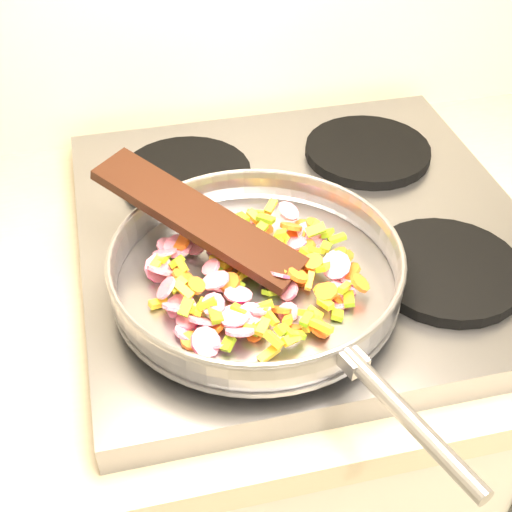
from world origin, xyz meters
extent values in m
cube|color=#939399|center=(-0.70, 1.67, 0.92)|extent=(0.60, 0.60, 0.04)
cylinder|color=black|center=(-0.84, 1.52, 0.95)|extent=(0.19, 0.19, 0.02)
cylinder|color=black|center=(-0.56, 1.52, 0.95)|extent=(0.19, 0.19, 0.02)
cylinder|color=black|center=(-0.84, 1.81, 0.95)|extent=(0.19, 0.19, 0.02)
cylinder|color=black|center=(-0.56, 1.81, 0.95)|extent=(0.19, 0.19, 0.02)
cylinder|color=#9E9EA5|center=(-0.80, 1.55, 0.96)|extent=(0.34, 0.34, 0.01)
torus|color=#9E9EA5|center=(-0.80, 1.55, 0.98)|extent=(0.38, 0.38, 0.04)
torus|color=#9E9EA5|center=(-0.80, 1.55, 1.00)|extent=(0.34, 0.34, 0.01)
cylinder|color=#9E9EA5|center=(-0.71, 1.29, 1.00)|extent=(0.08, 0.19, 0.02)
cube|color=#9E9EA5|center=(-0.74, 1.37, 0.99)|extent=(0.03, 0.04, 0.02)
cylinder|color=#DE1558|center=(-0.86, 1.61, 0.97)|extent=(0.04, 0.04, 0.02)
cylinder|color=#DE1558|center=(-0.81, 1.48, 0.98)|extent=(0.03, 0.03, 0.01)
cube|color=#7DAB1B|center=(-0.69, 1.60, 0.97)|extent=(0.02, 0.02, 0.02)
cube|color=#7DAB1B|center=(-0.84, 1.57, 0.97)|extent=(0.02, 0.02, 0.01)
cube|color=yellow|center=(-0.77, 1.66, 0.97)|extent=(0.03, 0.01, 0.02)
cylinder|color=#DE1558|center=(-0.90, 1.51, 0.98)|extent=(0.04, 0.04, 0.02)
cube|color=#7DAB1B|center=(-0.83, 1.48, 0.98)|extent=(0.02, 0.02, 0.01)
cylinder|color=#DE1558|center=(-0.89, 1.48, 0.96)|extent=(0.03, 0.04, 0.03)
cube|color=#7DAB1B|center=(-0.82, 1.46, 0.97)|extent=(0.02, 0.02, 0.01)
cylinder|color=#DE1558|center=(-0.89, 1.52, 0.97)|extent=(0.05, 0.05, 0.02)
cube|color=#7DAB1B|center=(-0.76, 1.63, 0.98)|extent=(0.03, 0.02, 0.01)
cube|color=yellow|center=(-0.75, 1.44, 0.98)|extent=(0.02, 0.03, 0.01)
cube|color=yellow|center=(-0.89, 1.54, 0.97)|extent=(0.02, 0.02, 0.02)
cylinder|color=#DE1558|center=(-0.85, 1.56, 0.98)|extent=(0.02, 0.02, 0.02)
cylinder|color=orange|center=(-0.83, 1.57, 0.97)|extent=(0.03, 0.03, 0.01)
cube|color=#7DAB1B|center=(-0.77, 1.61, 0.98)|extent=(0.02, 0.02, 0.01)
cube|color=yellow|center=(-0.89, 1.52, 0.99)|extent=(0.02, 0.03, 0.02)
cylinder|color=orange|center=(-0.77, 1.63, 0.96)|extent=(0.04, 0.03, 0.03)
cube|color=#7DAB1B|center=(-0.88, 1.59, 0.98)|extent=(0.02, 0.02, 0.02)
cube|color=yellow|center=(-0.83, 1.57, 0.98)|extent=(0.02, 0.03, 0.01)
cube|color=#7DAB1B|center=(-0.89, 1.50, 0.98)|extent=(0.02, 0.02, 0.02)
cube|color=yellow|center=(-0.80, 1.57, 0.97)|extent=(0.02, 0.01, 0.01)
cylinder|color=orange|center=(-0.83, 1.54, 0.98)|extent=(0.03, 0.03, 0.02)
cube|color=yellow|center=(-0.79, 1.60, 0.97)|extent=(0.02, 0.02, 0.02)
cylinder|color=#DE1558|center=(-0.73, 1.64, 0.98)|extent=(0.03, 0.04, 0.02)
cube|color=yellow|center=(-0.88, 1.54, 0.97)|extent=(0.03, 0.02, 0.01)
cylinder|color=orange|center=(-0.73, 1.61, 0.96)|extent=(0.04, 0.04, 0.02)
cube|color=yellow|center=(-0.88, 1.57, 0.99)|extent=(0.02, 0.02, 0.02)
cylinder|color=#DE1558|center=(-0.78, 1.54, 0.97)|extent=(0.04, 0.04, 0.02)
cylinder|color=orange|center=(-0.78, 1.48, 0.97)|extent=(0.03, 0.03, 0.02)
cube|color=#7DAB1B|center=(-0.79, 1.64, 0.98)|extent=(0.02, 0.02, 0.01)
cube|color=#7DAB1B|center=(-0.72, 1.53, 0.98)|extent=(0.03, 0.03, 0.02)
cube|color=#7DAB1B|center=(-0.86, 1.64, 0.99)|extent=(0.02, 0.02, 0.02)
cube|color=#7DAB1B|center=(-0.81, 1.66, 0.97)|extent=(0.02, 0.02, 0.02)
cube|color=yellow|center=(-0.76, 1.57, 0.98)|extent=(0.02, 0.01, 0.01)
cylinder|color=#DE1558|center=(-0.90, 1.53, 0.98)|extent=(0.03, 0.04, 0.03)
cylinder|color=#DE1558|center=(-0.87, 1.45, 0.97)|extent=(0.04, 0.04, 0.03)
cube|color=#7DAB1B|center=(-0.78, 1.52, 0.97)|extent=(0.03, 0.02, 0.02)
cube|color=yellow|center=(-0.75, 1.56, 0.97)|extent=(0.01, 0.02, 0.01)
cylinder|color=orange|center=(-0.75, 1.45, 0.97)|extent=(0.03, 0.04, 0.02)
cube|color=yellow|center=(-0.89, 1.55, 0.97)|extent=(0.02, 0.01, 0.02)
cylinder|color=orange|center=(-0.76, 1.58, 0.98)|extent=(0.03, 0.03, 0.02)
cube|color=#7DAB1B|center=(-0.70, 1.57, 0.98)|extent=(0.02, 0.02, 0.01)
cube|color=#7DAB1B|center=(-0.76, 1.47, 0.98)|extent=(0.02, 0.02, 0.01)
cylinder|color=orange|center=(-0.78, 1.61, 0.98)|extent=(0.03, 0.04, 0.02)
cube|color=yellow|center=(-0.81, 1.45, 0.98)|extent=(0.02, 0.02, 0.01)
cylinder|color=orange|center=(-0.86, 1.48, 0.97)|extent=(0.02, 0.03, 0.02)
cube|color=#7DAB1B|center=(-0.89, 1.53, 0.99)|extent=(0.02, 0.02, 0.01)
cube|color=yellow|center=(-0.91, 1.59, 0.97)|extent=(0.02, 0.02, 0.02)
cylinder|color=#DE1558|center=(-0.69, 1.52, 0.97)|extent=(0.03, 0.03, 0.01)
cylinder|color=#DE1558|center=(-0.89, 1.62, 0.97)|extent=(0.04, 0.04, 0.01)
cylinder|color=#DE1558|center=(-0.85, 1.54, 0.98)|extent=(0.04, 0.04, 0.02)
cube|color=yellow|center=(-0.78, 1.46, 0.97)|extent=(0.02, 0.02, 0.02)
cylinder|color=orange|center=(-0.74, 1.53, 0.97)|extent=(0.03, 0.03, 0.02)
cube|color=#7DAB1B|center=(-0.79, 1.44, 0.98)|extent=(0.02, 0.02, 0.02)
cube|color=#7DAB1B|center=(-0.81, 1.61, 0.98)|extent=(0.02, 0.01, 0.02)
cube|color=yellow|center=(-0.75, 1.60, 0.97)|extent=(0.02, 0.02, 0.02)
cylinder|color=orange|center=(-0.78, 1.46, 0.96)|extent=(0.03, 0.03, 0.02)
cylinder|color=orange|center=(-0.74, 1.57, 0.96)|extent=(0.04, 0.04, 0.01)
cylinder|color=orange|center=(-0.73, 1.50, 0.97)|extent=(0.03, 0.03, 0.01)
cube|color=#7DAB1B|center=(-0.86, 1.48, 0.98)|extent=(0.01, 0.02, 0.01)
cylinder|color=orange|center=(-0.69, 1.54, 0.98)|extent=(0.02, 0.03, 0.02)
cube|color=#7DAB1B|center=(-0.76, 1.45, 0.98)|extent=(0.02, 0.02, 0.01)
cube|color=yellow|center=(-0.81, 1.62, 0.97)|extent=(0.02, 0.02, 0.01)
cylinder|color=orange|center=(-0.70, 1.62, 0.97)|extent=(0.02, 0.02, 0.01)
cube|color=#7DAB1B|center=(-0.82, 1.63, 0.97)|extent=(0.02, 0.02, 0.01)
cube|color=yellow|center=(-0.86, 1.50, 0.98)|extent=(0.03, 0.02, 0.02)
cylinder|color=#DE1558|center=(-0.76, 1.56, 0.98)|extent=(0.04, 0.04, 0.02)
cube|color=#7DAB1B|center=(-0.75, 1.60, 0.98)|extent=(0.02, 0.02, 0.01)
cylinder|color=orange|center=(-0.83, 1.53, 0.97)|extent=(0.04, 0.04, 0.02)
cylinder|color=#DE1558|center=(-0.84, 1.48, 0.98)|extent=(0.04, 0.04, 0.01)
cylinder|color=#DE1558|center=(-0.91, 1.57, 0.98)|extent=(0.03, 0.03, 0.03)
cube|color=yellow|center=(-0.75, 1.60, 0.97)|extent=(0.01, 0.02, 0.01)
cylinder|color=#DE1558|center=(-0.86, 1.45, 0.96)|extent=(0.04, 0.03, 0.03)
cube|color=yellow|center=(-0.76, 1.57, 0.97)|extent=(0.03, 0.01, 0.02)
cube|color=#7DAB1B|center=(-0.88, 1.60, 0.97)|extent=(0.02, 0.02, 0.01)
cube|color=#7DAB1B|center=(-0.80, 1.55, 0.97)|extent=(0.02, 0.02, 0.02)
cube|color=yellow|center=(-0.73, 1.56, 0.97)|extent=(0.02, 0.03, 0.01)
cylinder|color=#DE1558|center=(-0.71, 1.61, 0.97)|extent=(0.03, 0.04, 0.03)
cube|color=#7DAB1B|center=(-0.81, 1.47, 0.97)|extent=(0.02, 0.02, 0.01)
cylinder|color=orange|center=(-0.72, 1.58, 0.97)|extent=(0.03, 0.03, 0.02)
cylinder|color=#DE1558|center=(-0.70, 1.50, 0.97)|extent=(0.04, 0.04, 0.02)
cube|color=#7DAB1B|center=(-0.86, 1.65, 0.98)|extent=(0.02, 0.02, 0.01)
cylinder|color=orange|center=(-0.73, 1.54, 0.98)|extent=(0.03, 0.03, 0.01)
cube|color=yellow|center=(-0.87, 1.50, 0.97)|extent=(0.02, 0.03, 0.01)
cylinder|color=#DE1558|center=(-0.89, 1.49, 0.96)|extent=(0.04, 0.04, 0.01)
cube|color=yellow|center=(-0.75, 1.65, 0.99)|extent=(0.02, 0.02, 0.01)
cylinder|color=orange|center=(-0.71, 1.49, 0.97)|extent=(0.02, 0.03, 0.02)
cube|color=#7DAB1B|center=(-0.90, 1.59, 0.98)|extent=(0.02, 0.02, 0.01)
cylinder|color=#DE1558|center=(-0.77, 1.52, 0.98)|extent=(0.03, 0.03, 0.03)
cube|color=yellow|center=(-0.84, 1.56, 0.97)|extent=(0.02, 0.01, 0.01)
cube|color=yellow|center=(-0.76, 1.53, 0.98)|extent=(0.02, 0.01, 0.01)
cylinder|color=#DE1558|center=(-0.74, 1.59, 0.97)|extent=(0.05, 0.05, 0.01)
cylinder|color=orange|center=(-0.78, 1.55, 0.99)|extent=(0.03, 0.03, 0.02)
cube|color=yellow|center=(-0.77, 1.53, 0.98)|extent=(0.02, 0.03, 0.01)
cube|color=yellow|center=(-0.75, 1.55, 0.97)|extent=(0.02, 0.02, 0.01)
cube|color=#7DAB1B|center=(-0.82, 1.54, 0.97)|extent=(0.03, 0.03, 0.02)
cube|color=#7DAB1B|center=(-0.77, 1.61, 0.97)|extent=(0.03, 0.01, 0.01)
cube|color=yellow|center=(-0.88, 1.51, 0.97)|extent=(0.02, 0.02, 0.01)
cylinder|color=orange|center=(-0.83, 1.47, 0.97)|extent=(0.03, 0.03, 0.01)
cube|color=yellow|center=(-0.81, 1.43, 0.97)|extent=(0.03, 0.02, 0.01)
cylinder|color=#DE1558|center=(-0.88, 1.61, 0.98)|extent=(0.05, 0.04, 0.02)
cube|color=yellow|center=(-0.80, 1.58, 0.99)|extent=(0.02, 0.03, 0.01)
cube|color=#7DAB1B|center=(-0.81, 1.62, 0.98)|extent=(0.02, 0.02, 0.02)
cylinder|color=orange|center=(-0.73, 1.49, 0.98)|extent=(0.03, 0.03, 0.01)
cylinder|color=#DE1558|center=(-0.91, 1.58, 0.97)|extent=(0.05, 0.04, 0.03)
cube|color=yellow|center=(-0.91, 1.53, 0.97)|extent=(0.02, 0.02, 0.01)
cylinder|color=#DE1558|center=(-0.70, 1.55, 0.97)|extent=(0.05, 0.04, 0.02)
cube|color=yellow|center=(-0.78, 1.64, 0.98)|extent=(0.02, 0.02, 0.02)
cube|color=#7DAB1B|center=(-0.78, 1.44, 0.98)|extent=(0.02, 0.01, 0.02)
cylinder|color=#DE1558|center=(-0.86, 1.50, 0.98)|extent=(0.04, 0.03, 0.02)
cylinder|color=#DE1558|center=(-0.71, 1.49, 0.97)|extent=(0.04, 0.04, 0.01)
cylinder|color=orange|center=(-0.82, 1.46, 0.97)|extent=(0.02, 0.02, 0.01)
cylinder|color=#DE1558|center=(-0.78, 1.65, 0.97)|extent=(0.03, 0.04, 0.03)
cylinder|color=orange|center=(-0.89, 1.46, 0.97)|extent=(0.03, 0.03, 0.01)
cube|color=yellow|center=(-0.74, 1.52, 0.98)|extent=(0.02, 0.02, 0.01)
cube|color=yellow|center=(-0.82, 1.61, 0.98)|extent=(0.01, 0.02, 0.02)
cube|color=yellow|center=(-0.71, 1.49, 0.98)|extent=(0.02, 0.02, 0.01)
cylinder|color=orange|center=(-0.69, 1.49, 0.99)|extent=(0.03, 0.03, 0.02)
cylinder|color=#DE1558|center=(-0.82, 1.51, 0.97)|extent=(0.03, 0.03, 0.01)
cylinder|color=orange|center=(-0.69, 1.55, 0.97)|extent=(0.04, 0.04, 0.02)
cube|color=yellow|center=(-0.73, 1.47, 0.98)|extent=(0.02, 0.02, 0.01)
cylinder|color=#DE1558|center=(-0.77, 1.48, 0.97)|extent=(0.03, 0.03, 0.02)
cylinder|color=orange|center=(-0.75, 1.52, 0.99)|extent=(0.03, 0.03, 0.02)
cylinder|color=orange|center=(-0.82, 1.63, 0.98)|extent=(0.03, 0.03, 0.02)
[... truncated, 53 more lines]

